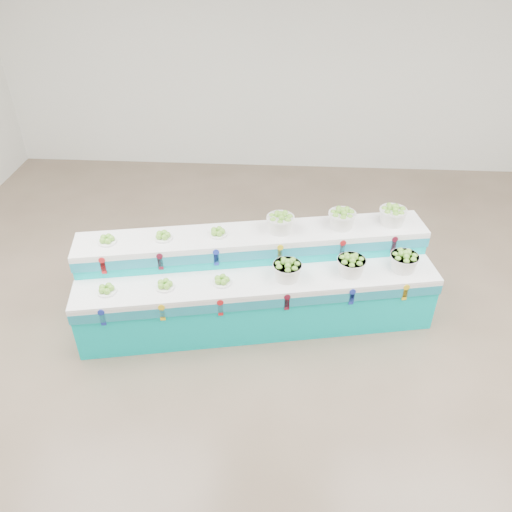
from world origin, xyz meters
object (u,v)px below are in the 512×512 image
at_px(basket_lower_left, 287,270).
at_px(basket_upper_right, 393,215).
at_px(plate_upper_mid, 163,235).
at_px(display_stand, 256,281).

bearing_deg(basket_lower_left, basket_upper_right, 31.60).
distance_m(basket_lower_left, basket_upper_right, 1.44).
bearing_deg(basket_upper_right, plate_upper_mid, -169.14).
bearing_deg(display_stand, plate_upper_mid, 166.16).
bearing_deg(display_stand, basket_lower_left, -38.85).
relative_size(display_stand, basket_lower_left, 12.78).
distance_m(display_stand, basket_lower_left, 0.51).
distance_m(display_stand, plate_upper_mid, 1.18).
xyz_separation_m(basket_lower_left, basket_upper_right, (1.20, 0.74, 0.30)).
bearing_deg(basket_upper_right, display_stand, -160.42).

